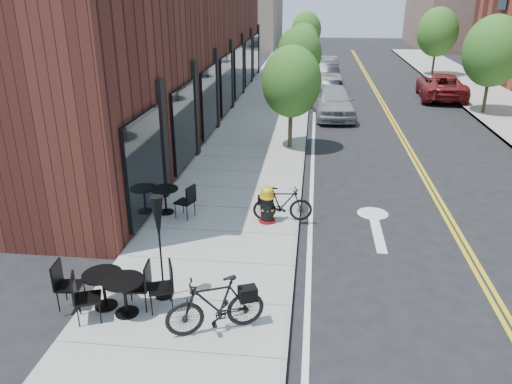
{
  "coord_description": "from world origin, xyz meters",
  "views": [
    {
      "loc": [
        0.25,
        -9.54,
        5.7
      ],
      "look_at": [
        -1.1,
        2.03,
        1.0
      ],
      "focal_mm": 35.0,
      "sensor_mm": 36.0,
      "label": 1
    }
  ],
  "objects_px": {
    "bicycle_right": "(283,204)",
    "parked_car_far": "(441,86)",
    "parked_car_a": "(333,101)",
    "parked_car_b": "(324,75)",
    "bistro_set_b": "(125,292)",
    "patio_umbrella": "(158,226)",
    "bicycle_left": "(215,305)",
    "bistro_set_a": "(103,285)",
    "parked_car_c": "(324,71)",
    "fire_hydrant": "(267,205)",
    "bistro_set_c": "(165,197)"
  },
  "relations": [
    {
      "from": "patio_umbrella",
      "to": "parked_car_a",
      "type": "bearing_deg",
      "value": 77.05
    },
    {
      "from": "bicycle_right",
      "to": "parked_car_b",
      "type": "distance_m",
      "value": 20.12
    },
    {
      "from": "parked_car_a",
      "to": "bistro_set_b",
      "type": "bearing_deg",
      "value": -108.51
    },
    {
      "from": "bicycle_left",
      "to": "patio_umbrella",
      "type": "bearing_deg",
      "value": -150.17
    },
    {
      "from": "bicycle_right",
      "to": "bistro_set_b",
      "type": "distance_m",
      "value": 5.11
    },
    {
      "from": "bistro_set_a",
      "to": "parked_car_a",
      "type": "bearing_deg",
      "value": 68.68
    },
    {
      "from": "bistro_set_b",
      "to": "parked_car_b",
      "type": "relative_size",
      "value": 0.36
    },
    {
      "from": "parked_car_c",
      "to": "parked_car_far",
      "type": "distance_m",
      "value": 8.1
    },
    {
      "from": "parked_car_b",
      "to": "parked_car_c",
      "type": "xyz_separation_m",
      "value": [
        0.07,
        2.28,
        -0.07
      ]
    },
    {
      "from": "bistro_set_b",
      "to": "parked_car_c",
      "type": "xyz_separation_m",
      "value": [
        3.91,
        26.76,
        0.15
      ]
    },
    {
      "from": "fire_hydrant",
      "to": "parked_car_c",
      "type": "height_order",
      "value": "parked_car_c"
    },
    {
      "from": "bicycle_left",
      "to": "parked_car_c",
      "type": "height_order",
      "value": "parked_car_c"
    },
    {
      "from": "parked_car_a",
      "to": "parked_car_c",
      "type": "bearing_deg",
      "value": 87.45
    },
    {
      "from": "patio_umbrella",
      "to": "fire_hydrant",
      "type": "bearing_deg",
      "value": 65.15
    },
    {
      "from": "bistro_set_a",
      "to": "parked_car_c",
      "type": "relative_size",
      "value": 0.34
    },
    {
      "from": "bistro_set_c",
      "to": "parked_car_far",
      "type": "relative_size",
      "value": 0.33
    },
    {
      "from": "bistro_set_b",
      "to": "parked_car_far",
      "type": "bearing_deg",
      "value": 43.01
    },
    {
      "from": "parked_car_b",
      "to": "parked_car_c",
      "type": "bearing_deg",
      "value": 83.24
    },
    {
      "from": "bistro_set_c",
      "to": "parked_car_b",
      "type": "height_order",
      "value": "parked_car_b"
    },
    {
      "from": "bicycle_right",
      "to": "parked_car_far",
      "type": "height_order",
      "value": "parked_car_far"
    },
    {
      "from": "bistro_set_a",
      "to": "bicycle_left",
      "type": "bearing_deg",
      "value": -17.47
    },
    {
      "from": "bistro_set_b",
      "to": "parked_car_a",
      "type": "relative_size",
      "value": 0.39
    },
    {
      "from": "parked_car_a",
      "to": "parked_car_b",
      "type": "height_order",
      "value": "parked_car_b"
    },
    {
      "from": "bistro_set_a",
      "to": "bistro_set_b",
      "type": "relative_size",
      "value": 0.98
    },
    {
      "from": "bistro_set_c",
      "to": "parked_car_a",
      "type": "height_order",
      "value": "parked_car_a"
    },
    {
      "from": "parked_car_far",
      "to": "fire_hydrant",
      "type": "bearing_deg",
      "value": 70.07
    },
    {
      "from": "bicycle_right",
      "to": "fire_hydrant",
      "type": "bearing_deg",
      "value": 100.38
    },
    {
      "from": "parked_car_b",
      "to": "parked_car_far",
      "type": "distance_m",
      "value": 7.05
    },
    {
      "from": "bistro_set_b",
      "to": "patio_umbrella",
      "type": "relative_size",
      "value": 0.84
    },
    {
      "from": "bicycle_left",
      "to": "parked_car_b",
      "type": "height_order",
      "value": "parked_car_b"
    },
    {
      "from": "bicycle_left",
      "to": "parked_car_b",
      "type": "xyz_separation_m",
      "value": [
        2.1,
        24.78,
        0.17
      ]
    },
    {
      "from": "bicycle_left",
      "to": "bistro_set_c",
      "type": "relative_size",
      "value": 1.02
    },
    {
      "from": "fire_hydrant",
      "to": "bistro_set_c",
      "type": "bearing_deg",
      "value": 167.1
    },
    {
      "from": "parked_car_a",
      "to": "parked_car_far",
      "type": "xyz_separation_m",
      "value": [
        6.19,
        5.2,
        -0.05
      ]
    },
    {
      "from": "bicycle_left",
      "to": "parked_car_far",
      "type": "bearing_deg",
      "value": 135.97
    },
    {
      "from": "bicycle_right",
      "to": "bistro_set_a",
      "type": "xyz_separation_m",
      "value": [
        -3.08,
        -4.23,
        0.0
      ]
    },
    {
      "from": "patio_umbrella",
      "to": "parked_car_c",
      "type": "relative_size",
      "value": 0.41
    },
    {
      "from": "bistro_set_b",
      "to": "parked_car_b",
      "type": "distance_m",
      "value": 24.78
    },
    {
      "from": "fire_hydrant",
      "to": "bistro_set_b",
      "type": "relative_size",
      "value": 0.56
    },
    {
      "from": "bistro_set_b",
      "to": "parked_car_c",
      "type": "distance_m",
      "value": 27.05
    },
    {
      "from": "bicycle_right",
      "to": "bistro_set_c",
      "type": "distance_m",
      "value": 3.17
    },
    {
      "from": "bicycle_right",
      "to": "parked_car_c",
      "type": "distance_m",
      "value": 22.4
    },
    {
      "from": "bicycle_left",
      "to": "parked_car_far",
      "type": "relative_size",
      "value": 0.34
    },
    {
      "from": "bistro_set_a",
      "to": "parked_car_b",
      "type": "distance_m",
      "value": 24.69
    },
    {
      "from": "bistro_set_a",
      "to": "parked_car_far",
      "type": "xyz_separation_m",
      "value": [
        10.89,
        21.77,
        0.13
      ]
    },
    {
      "from": "patio_umbrella",
      "to": "parked_car_a",
      "type": "distance_m",
      "value": 16.55
    },
    {
      "from": "parked_car_a",
      "to": "parked_car_far",
      "type": "relative_size",
      "value": 0.87
    },
    {
      "from": "bicycle_left",
      "to": "parked_car_a",
      "type": "distance_m",
      "value": 17.22
    },
    {
      "from": "bicycle_left",
      "to": "patio_umbrella",
      "type": "height_order",
      "value": "patio_umbrella"
    },
    {
      "from": "patio_umbrella",
      "to": "bistro_set_b",
      "type": "bearing_deg",
      "value": -129.3
    }
  ]
}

